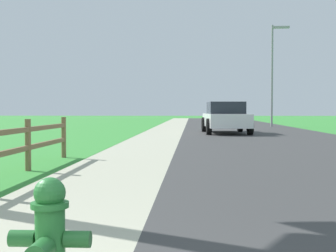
{
  "coord_description": "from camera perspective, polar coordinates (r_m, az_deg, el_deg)",
  "views": [
    {
      "loc": [
        0.47,
        -0.98,
        1.14
      ],
      "look_at": [
        -0.13,
        10.39,
        0.73
      ],
      "focal_mm": 49.45,
      "sensor_mm": 36.0,
      "label": 1
    }
  ],
  "objects": [
    {
      "name": "ground_plane",
      "position": [
        26.01,
        1.98,
        -0.48
      ],
      "size": [
        120.0,
        120.0,
        0.0
      ],
      "primitive_type": "plane",
      "color": "#389038"
    },
    {
      "name": "road_asphalt",
      "position": [
        28.17,
        9.19,
        -0.3
      ],
      "size": [
        7.0,
        66.0,
        0.01
      ],
      "primitive_type": "cube",
      "color": "#3A3A3A",
      "rests_on": "ground"
    },
    {
      "name": "curb_concrete",
      "position": [
        28.22,
        -4.05,
        -0.28
      ],
      "size": [
        6.0,
        66.0,
        0.01
      ],
      "primitive_type": "cube",
      "color": "#B1B097",
      "rests_on": "ground"
    },
    {
      "name": "grass_verge",
      "position": [
        28.44,
        -7.05,
        -0.27
      ],
      "size": [
        5.0,
        66.0,
        0.0
      ],
      "primitive_type": "cube",
      "color": "#389038",
      "rests_on": "ground"
    },
    {
      "name": "fire_hydrant",
      "position": [
        3.07,
        -14.43,
        -12.85
      ],
      "size": [
        0.52,
        0.42,
        0.71
      ],
      "color": "#287233",
      "rests_on": "ground"
    },
    {
      "name": "parked_suv_white",
      "position": [
        22.52,
        7.1,
        1.08
      ],
      "size": [
        2.26,
        4.89,
        1.51
      ],
      "color": "white",
      "rests_on": "ground"
    },
    {
      "name": "street_lamp",
      "position": [
        31.23,
        12.89,
        7.12
      ],
      "size": [
        1.17,
        0.2,
        6.66
      ],
      "color": "gray",
      "rests_on": "ground"
    }
  ]
}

